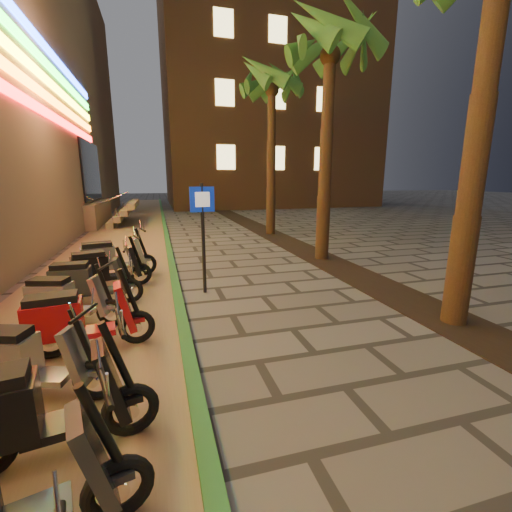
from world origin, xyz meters
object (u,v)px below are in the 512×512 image
object	(u,v)px
pedestrian_sign	(203,223)
scooter_7	(65,299)
scooter_9	(103,268)
scooter_6	(75,320)
scooter_4	(26,411)
scooter_5	(26,361)
scooter_10	(110,258)
scooter_8	(86,282)

from	to	relation	value
pedestrian_sign	scooter_7	distance (m)	2.88
scooter_7	scooter_9	world-z (taller)	scooter_9
scooter_6	pedestrian_sign	bearing A→B (deg)	39.13
scooter_4	scooter_5	distance (m)	1.09
pedestrian_sign	scooter_7	size ratio (longest dim) A/B	1.52
scooter_7	scooter_9	bearing A→B (deg)	95.85
scooter_6	scooter_9	world-z (taller)	scooter_6
scooter_9	scooter_6	bearing A→B (deg)	-105.78
pedestrian_sign	scooter_6	size ratio (longest dim) A/B	1.39
pedestrian_sign	scooter_9	xyz separation A→B (m)	(-2.12, 0.72, -1.00)
scooter_10	scooter_4	bearing A→B (deg)	-102.58
scooter_5	scooter_6	bearing A→B (deg)	89.79
scooter_7	scooter_9	size ratio (longest dim) A/B	0.93
pedestrian_sign	scooter_4	size ratio (longest dim) A/B	1.36
scooter_5	scooter_7	bearing A→B (deg)	109.03
scooter_10	scooter_6	bearing A→B (deg)	-102.91
scooter_5	pedestrian_sign	bearing A→B (deg)	70.25
scooter_6	scooter_8	xyz separation A→B (m)	(-0.21, 1.96, -0.01)
scooter_8	scooter_10	distance (m)	1.87
scooter_6	scooter_9	xyz separation A→B (m)	(-0.04, 2.91, -0.00)
scooter_8	scooter_6	bearing A→B (deg)	-83.34
scooter_8	scooter_7	bearing A→B (deg)	-99.45
scooter_5	scooter_7	world-z (taller)	same
scooter_6	scooter_8	size ratio (longest dim) A/B	1.04
pedestrian_sign	scooter_10	xyz separation A→B (m)	(-2.07, 1.63, -0.98)
scooter_6	scooter_7	xyz separation A→B (m)	(-0.37, 1.07, -0.04)
pedestrian_sign	scooter_10	distance (m)	2.81
scooter_8	scooter_10	size ratio (longest dim) A/B	0.93
scooter_4	scooter_9	distance (m)	4.92
scooter_7	scooter_8	bearing A→B (deg)	96.02
pedestrian_sign	scooter_5	xyz separation A→B (m)	(-2.38, -3.16, -1.04)
pedestrian_sign	scooter_8	size ratio (longest dim) A/B	1.44
scooter_6	scooter_7	distance (m)	1.13
scooter_8	scooter_5	bearing A→B (deg)	-91.34
scooter_6	scooter_9	size ratio (longest dim) A/B	1.02
scooter_8	scooter_10	xyz separation A→B (m)	(0.22, 1.85, 0.03)
scooter_4	scooter_8	bearing A→B (deg)	83.00
scooter_8	scooter_10	world-z (taller)	scooter_10
scooter_4	scooter_6	bearing A→B (deg)	80.34
pedestrian_sign	scooter_10	bearing A→B (deg)	133.56
scooter_7	scooter_10	xyz separation A→B (m)	(0.38, 2.75, 0.06)
scooter_4	pedestrian_sign	bearing A→B (deg)	53.51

